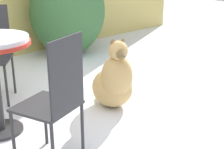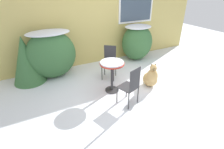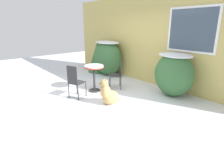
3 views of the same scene
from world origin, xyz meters
The scene contains 9 objects.
ground_plane centered at (0.00, 0.00, 0.00)m, with size 16.00×16.00×0.00m, color white.
house_wall centered at (0.08, 2.20, 1.52)m, with size 8.00×0.10×3.01m.
shrub_left centered at (-1.58, 1.71, 0.73)m, with size 1.38×0.89×1.38m.
shrub_middle centered at (1.36, 1.73, 0.66)m, with size 1.13×0.89×1.25m.
evergreen_bush centered at (-2.26, 1.73, 0.66)m, with size 0.88×0.88×1.32m.
patio_table centered at (-0.41, 0.24, 0.65)m, with size 0.60×0.60×0.81m.
patio_chair_near_table centered at (-0.13, 0.95, 0.51)m, with size 0.53×0.53×0.94m.
patio_chair_far_side centered at (-0.32, -0.48, 0.51)m, with size 0.48×0.48×0.94m.
dog centered at (0.61, -0.04, 0.26)m, with size 0.52×0.62×0.70m.
Camera 3 is at (3.82, -2.69, 1.98)m, focal length 28.00 mm.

